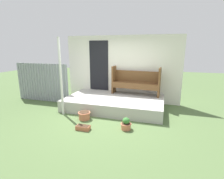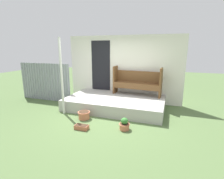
{
  "view_description": "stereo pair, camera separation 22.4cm",
  "coord_description": "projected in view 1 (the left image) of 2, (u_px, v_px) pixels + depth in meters",
  "views": [
    {
      "loc": [
        1.68,
        -4.8,
        2.14
      ],
      "look_at": [
        0.14,
        0.34,
        0.84
      ],
      "focal_mm": 28.0,
      "sensor_mm": 36.0,
      "label": 1
    },
    {
      "loc": [
        1.89,
        -4.73,
        2.14
      ],
      "look_at": [
        0.14,
        0.34,
        0.84
      ],
      "focal_mm": 28.0,
      "sensor_mm": 36.0,
      "label": 2
    }
  ],
  "objects": [
    {
      "name": "ground_plane",
      "position": [
        105.0,
        118.0,
        5.44
      ],
      "size": [
        24.0,
        24.0,
        0.0
      ],
      "primitive_type": "plane",
      "color": "#516B3D"
    },
    {
      "name": "porch_slab",
      "position": [
        114.0,
        103.0,
        6.28
      ],
      "size": [
        3.41,
        1.94,
        0.39
      ],
      "color": "#B2AFA8",
      "rests_on": "ground_plane"
    },
    {
      "name": "house_wall",
      "position": [
        120.0,
        69.0,
        6.96
      ],
      "size": [
        4.61,
        0.08,
        2.6
      ],
      "color": "white",
      "rests_on": "ground_plane"
    },
    {
      "name": "fence_corrugated",
      "position": [
        42.0,
        82.0,
        7.03
      ],
      "size": [
        2.34,
        0.05,
        1.53
      ],
      "color": "gray",
      "rests_on": "ground_plane"
    },
    {
      "name": "support_post",
      "position": [
        61.0,
        77.0,
        5.47
      ],
      "size": [
        0.08,
        0.08,
        2.45
      ],
      "color": "silver",
      "rests_on": "ground_plane"
    },
    {
      "name": "bench",
      "position": [
        136.0,
        81.0,
        6.54
      ],
      "size": [
        1.81,
        0.53,
        1.05
      ],
      "rotation": [
        0.0,
        0.0,
        -0.07
      ],
      "color": "brown",
      "rests_on": "porch_slab"
    },
    {
      "name": "flower_pot_left",
      "position": [
        84.0,
        115.0,
        5.32
      ],
      "size": [
        0.38,
        0.38,
        0.23
      ],
      "color": "#C67251",
      "rests_on": "ground_plane"
    },
    {
      "name": "flower_pot_middle",
      "position": [
        126.0,
        124.0,
        4.65
      ],
      "size": [
        0.3,
        0.3,
        0.33
      ],
      "color": "#C67251",
      "rests_on": "ground_plane"
    },
    {
      "name": "planter_box_rect",
      "position": [
        83.0,
        128.0,
        4.65
      ],
      "size": [
        0.37,
        0.2,
        0.12
      ],
      "color": "#B76647",
      "rests_on": "ground_plane"
    }
  ]
}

